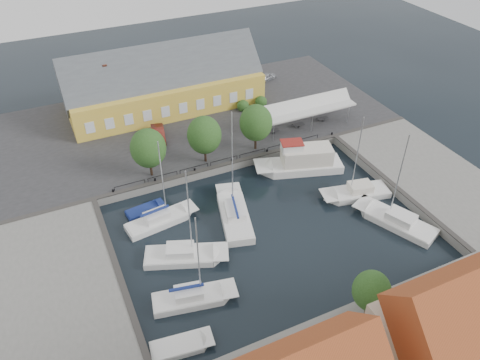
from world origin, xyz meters
The scene contains 20 objects.
ground centered at (0.00, 0.00, 0.00)m, with size 140.00×140.00×0.00m, color black.
north_quay centered at (0.00, 23.00, 0.50)m, with size 56.00×26.00×1.00m, color #2D2D30.
west_quay centered at (-22.00, -2.00, 0.50)m, with size 12.00×24.00×1.00m, color slate.
east_quay centered at (22.00, -2.00, 0.50)m, with size 12.00×24.00×1.00m, color slate.
quay_edge_fittings centered at (0.02, 4.75, 1.06)m, with size 56.00×24.72×0.40m.
warehouse centered at (-2.60, 28.36, 4.43)m, with size 28.56×14.00×9.55m.
tent_canopy centered at (14.00, 14.50, 3.68)m, with size 14.00×4.00×2.83m.
quay_trees centered at (-2.00, 12.00, 4.88)m, with size 18.20×4.20×6.30m.
car_silver centered at (16.13, 29.99, 1.59)m, with size 1.39×3.45×1.18m, color #AEB1B6.
car_red centered at (-5.81, 19.61, 1.78)m, with size 1.66×4.75×1.56m, color #5F1D15.
center_sailboat centered at (-2.66, 1.75, 0.36)m, with size 5.25×10.09×13.32m.
trawler centered at (8.85, 6.57, 1.02)m, with size 11.44×6.38×5.00m.
east_boat_b centered at (12.00, -0.71, 0.26)m, with size 8.51×4.29×11.22m.
east_boat_c centered at (12.96, -6.61, 0.26)m, with size 6.26×9.45×11.63m.
west_boat_a centered at (-10.36, 4.36, 0.27)m, with size 8.36×3.44×10.86m.
west_boat_c centered at (-9.77, -1.76, 0.26)m, with size 8.77×5.54×11.42m.
west_boat_d centered at (-10.82, -7.09, 0.27)m, with size 8.08×3.79×10.57m.
launch_sw centered at (-13.41, -11.23, 0.09)m, with size 5.48×2.63×0.98m.
launch_nw centered at (-11.38, 6.84, 0.09)m, with size 4.62×2.30×0.88m.
townhouses centered at (1.93, -23.24, 5.82)m, with size 36.30×8.50×12.00m.
Camera 1 is at (-18.48, -33.90, 34.57)m, focal length 35.00 mm.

